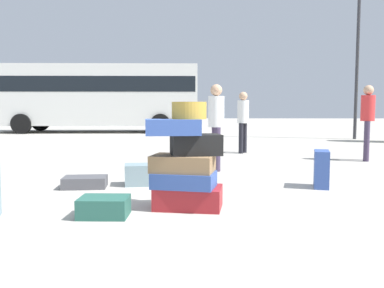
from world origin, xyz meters
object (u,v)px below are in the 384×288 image
(person_bearded_onlooker, at_px, (243,117))
(person_passerby_in_red, at_px, (368,116))
(suitcase_teal_right_side, at_px, (104,207))
(suitcase_navy_upright_blue, at_px, (321,169))
(lamp_post, at_px, (359,21))
(suitcase_tower, at_px, (186,164))
(suitcase_slate_foreground_near, at_px, (148,174))
(suitcase_charcoal_white_trunk, at_px, (85,182))
(person_tourist_with_camera, at_px, (216,119))
(parked_bus, at_px, (96,94))

(person_bearded_onlooker, bearing_deg, person_passerby_in_red, 90.25)
(suitcase_teal_right_side, relative_size, suitcase_navy_upright_blue, 0.95)
(suitcase_navy_upright_blue, distance_m, lamp_post, 11.12)
(suitcase_tower, relative_size, suitcase_slate_foreground_near, 1.81)
(suitcase_tower, relative_size, person_passerby_in_red, 0.75)
(suitcase_charcoal_white_trunk, distance_m, person_tourist_with_camera, 2.79)
(suitcase_teal_right_side, distance_m, suitcase_slate_foreground_near, 1.90)
(person_tourist_with_camera, distance_m, parked_bus, 13.17)
(suitcase_navy_upright_blue, bearing_deg, suitcase_charcoal_white_trunk, -165.05)
(suitcase_teal_right_side, height_order, person_tourist_with_camera, person_tourist_with_camera)
(person_passerby_in_red, bearing_deg, parked_bus, -117.71)
(suitcase_slate_foreground_near, bearing_deg, suitcase_teal_right_side, -106.81)
(suitcase_charcoal_white_trunk, bearing_deg, suitcase_slate_foreground_near, 9.42)
(person_passerby_in_red, height_order, lamp_post, lamp_post)
(suitcase_teal_right_side, relative_size, lamp_post, 0.08)
(person_bearded_onlooker, bearing_deg, suitcase_navy_upright_blue, 39.21)
(suitcase_charcoal_white_trunk, relative_size, suitcase_slate_foreground_near, 0.90)
(suitcase_tower, xyz_separation_m, suitcase_slate_foreground_near, (-0.65, 1.49, -0.37))
(person_passerby_in_red, relative_size, lamp_post, 0.25)
(person_passerby_in_red, distance_m, lamp_post, 7.53)
(suitcase_teal_right_side, relative_size, parked_bus, 0.05)
(person_bearded_onlooker, xyz_separation_m, parked_bus, (-6.14, 8.98, 0.89))
(suitcase_tower, distance_m, parked_bus, 15.80)
(suitcase_teal_right_side, xyz_separation_m, person_passerby_in_red, (4.74, 4.87, 0.90))
(suitcase_tower, height_order, suitcase_teal_right_side, suitcase_tower)
(suitcase_slate_foreground_near, bearing_deg, person_passerby_in_red, 23.63)
(suitcase_tower, xyz_separation_m, parked_bus, (-4.89, 14.97, 1.30))
(person_passerby_in_red, xyz_separation_m, parked_bus, (-8.75, 10.50, 0.82))
(suitcase_slate_foreground_near, relative_size, parked_bus, 0.07)
(parked_bus, bearing_deg, person_bearded_onlooker, -58.25)
(suitcase_tower, relative_size, suitcase_charcoal_white_trunk, 2.00)
(suitcase_charcoal_white_trunk, distance_m, suitcase_teal_right_side, 1.76)
(suitcase_navy_upright_blue, distance_m, suitcase_slate_foreground_near, 2.63)
(suitcase_navy_upright_blue, distance_m, person_tourist_with_camera, 2.33)
(parked_bus, height_order, lamp_post, lamp_post)
(person_bearded_onlooker, distance_m, person_tourist_with_camera, 3.13)
(person_bearded_onlooker, xyz_separation_m, person_tourist_with_camera, (-0.80, -3.03, 0.02))
(suitcase_charcoal_white_trunk, height_order, parked_bus, parked_bus)
(suitcase_charcoal_white_trunk, height_order, person_tourist_with_camera, person_tourist_with_camera)
(suitcase_navy_upright_blue, relative_size, lamp_post, 0.08)
(suitcase_teal_right_side, distance_m, lamp_post, 13.85)
(suitcase_navy_upright_blue, bearing_deg, suitcase_slate_foreground_near, -170.19)
(suitcase_tower, distance_m, person_tourist_with_camera, 3.02)
(suitcase_charcoal_white_trunk, bearing_deg, suitcase_navy_upright_blue, -5.09)
(suitcase_charcoal_white_trunk, distance_m, suitcase_navy_upright_blue, 3.53)
(suitcase_navy_upright_blue, relative_size, person_tourist_with_camera, 0.34)
(person_bearded_onlooker, xyz_separation_m, lamp_post, (4.68, 4.90, 3.41))
(suitcase_slate_foreground_near, height_order, person_tourist_with_camera, person_tourist_with_camera)
(suitcase_teal_right_side, height_order, lamp_post, lamp_post)
(suitcase_tower, bearing_deg, parked_bus, 108.08)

